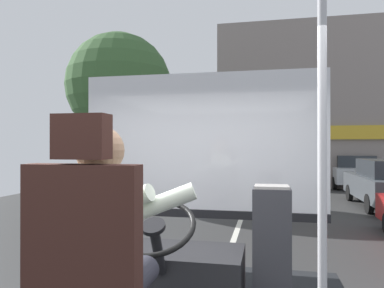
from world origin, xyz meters
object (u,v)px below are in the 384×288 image
(fare_box, at_px, (272,247))
(parked_car_white, at_px, (327,166))
(bus_driver, at_px, (105,237))
(handrail_pole, at_px, (322,164))
(steering_console, at_px, (171,273))
(parked_car_silver, at_px, (351,171))

(fare_box, height_order, parked_car_white, fare_box)
(bus_driver, relative_size, handrail_pole, 0.37)
(bus_driver, xyz_separation_m, steering_console, (0.00, 1.16, -0.56))
(fare_box, height_order, parked_car_silver, fare_box)
(steering_console, bearing_deg, fare_box, 3.17)
(bus_driver, height_order, fare_box, bus_driver)
(steering_console, xyz_separation_m, parked_car_white, (4.37, 20.63, -0.32))
(parked_car_silver, xyz_separation_m, parked_car_white, (-0.14, 5.64, -0.13))
(steering_console, distance_m, parked_car_white, 21.09)
(steering_console, relative_size, fare_box, 1.21)
(bus_driver, distance_m, parked_car_white, 22.25)
(steering_console, height_order, parked_car_silver, steering_console)
(steering_console, bearing_deg, parked_car_white, 78.06)
(steering_console, bearing_deg, bus_driver, -90.00)
(parked_car_white, bearing_deg, handrail_pole, -98.94)
(bus_driver, height_order, parked_car_white, bus_driver)
(handrail_pole, xyz_separation_m, parked_car_white, (3.38, 21.49, -1.21))
(handrail_pole, height_order, fare_box, handrail_pole)
(handrail_pole, bearing_deg, parked_car_white, 81.06)
(bus_driver, bearing_deg, handrail_pole, 17.20)
(parked_car_silver, bearing_deg, fare_box, -104.06)
(steering_console, relative_size, parked_car_white, 0.25)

